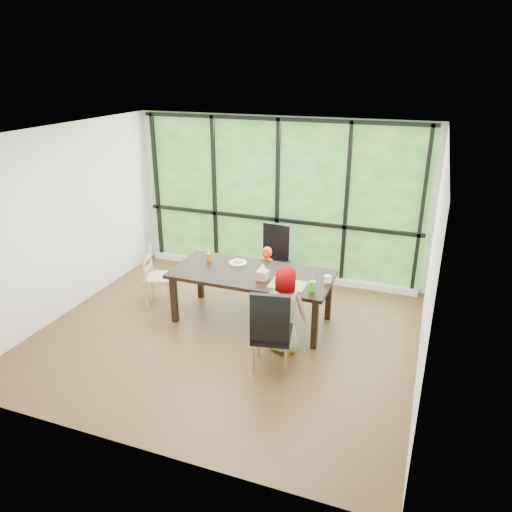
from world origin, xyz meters
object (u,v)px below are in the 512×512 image
chair_interior_leather (272,328)px  chair_end_beech (160,277)px  dining_table (252,297)px  child_toddler (266,275)px  white_mug (328,279)px  child_older (285,310)px  plate_far (238,263)px  chair_window_leather (272,259)px  tissue_box (262,275)px  plate_near (288,285)px  orange_cup (209,257)px  green_cup (312,286)px

chair_interior_leather → chair_end_beech: chair_interior_leather is taller
dining_table → child_toddler: (0.00, 0.62, 0.08)m
chair_end_beech → white_mug: chair_end_beech is taller
child_older → plate_far: bearing=-41.7°
chair_window_leather → white_mug: 1.52m
dining_table → tissue_box: tissue_box is taller
child_toddler → white_mug: 1.26m
chair_interior_leather → child_toddler: chair_interior_leather is taller
chair_end_beech → tissue_box: chair_end_beech is taller
child_older → plate_far: (-0.97, 0.83, 0.19)m
plate_near → white_mug: white_mug is taller
dining_table → chair_end_beech: size_ratio=2.49×
child_older → plate_near: (-0.07, 0.36, 0.19)m
chair_window_leather → tissue_box: bearing=-73.0°
chair_end_beech → child_toddler: child_toddler is taller
dining_table → white_mug: size_ratio=23.40×
chair_end_beech → orange_cup: (0.74, 0.19, 0.36)m
plate_far → tissue_box: bearing=-38.0°
child_older → tissue_box: 0.66m
dining_table → chair_end_beech: (-1.49, -0.01, 0.08)m
chair_window_leather → orange_cup: chair_window_leather is taller
child_toddler → green_cup: bearing=-22.4°
chair_window_leather → chair_end_beech: 1.79m
chair_interior_leather → child_older: (0.02, 0.43, 0.03)m
orange_cup → green_cup: bearing=-15.5°
chair_window_leather → plate_far: size_ratio=4.22×
child_toddler → orange_cup: 0.94m
plate_near → white_mug: size_ratio=2.39×
chair_end_beech → plate_far: bearing=-94.9°
chair_window_leather → child_toddler: (0.05, -0.43, -0.09)m
chair_interior_leather → dining_table: bearing=-68.9°
plate_far → white_mug: 1.39m
chair_window_leather → tissue_box: chair_window_leather is taller
chair_interior_leather → tissue_box: chair_interior_leather is taller
child_toddler → orange_cup: bearing=-128.2°
green_cup → tissue_box: 0.73m
plate_near → chair_end_beech: bearing=174.1°
orange_cup → chair_interior_leather: bearing=-40.8°
plate_near → dining_table: bearing=159.1°
chair_window_leather → child_toddler: size_ratio=1.20×
tissue_box → plate_far: bearing=142.0°
child_toddler → green_cup: size_ratio=6.57×
white_mug → child_older: bearing=-122.5°
plate_near → child_toddler: bearing=124.9°
chair_window_leather → tissue_box: (0.27, -1.21, 0.27)m
chair_window_leather → green_cup: bearing=-49.0°
child_toddler → plate_far: 0.57m
plate_far → green_cup: bearing=-23.1°
chair_window_leather → tissue_box: 1.27m
child_toddler → white_mug: size_ratio=9.41×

